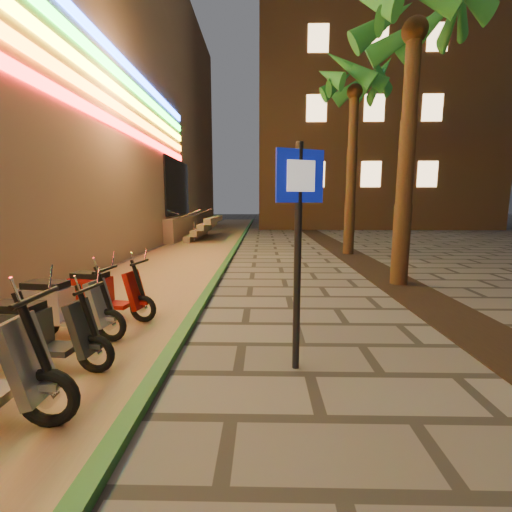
{
  "coord_description": "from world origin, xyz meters",
  "views": [
    {
      "loc": [
        0.29,
        -1.21,
        1.96
      ],
      "look_at": [
        0.19,
        3.69,
        1.2
      ],
      "focal_mm": 24.0,
      "sensor_mm": 36.0,
      "label": 1
    }
  ],
  "objects_px": {
    "pedestrian_sign": "(299,227)",
    "scooter_7": "(37,333)",
    "scooter_8": "(62,307)",
    "scooter_9": "(104,293)"
  },
  "relations": [
    {
      "from": "pedestrian_sign",
      "to": "scooter_7",
      "type": "relative_size",
      "value": 1.74
    },
    {
      "from": "pedestrian_sign",
      "to": "scooter_7",
      "type": "xyz_separation_m",
      "value": [
        -3.05,
        -0.1,
        -1.24
      ]
    },
    {
      "from": "pedestrian_sign",
      "to": "scooter_8",
      "type": "height_order",
      "value": "pedestrian_sign"
    },
    {
      "from": "scooter_7",
      "to": "scooter_9",
      "type": "bearing_deg",
      "value": 96.52
    },
    {
      "from": "scooter_7",
      "to": "scooter_8",
      "type": "xyz_separation_m",
      "value": [
        -0.25,
        0.94,
        0.02
      ]
    },
    {
      "from": "pedestrian_sign",
      "to": "scooter_7",
      "type": "distance_m",
      "value": 3.29
    },
    {
      "from": "scooter_8",
      "to": "scooter_9",
      "type": "bearing_deg",
      "value": 83.41
    },
    {
      "from": "scooter_7",
      "to": "scooter_9",
      "type": "distance_m",
      "value": 1.77
    },
    {
      "from": "scooter_9",
      "to": "scooter_7",
      "type": "bearing_deg",
      "value": -79.11
    },
    {
      "from": "scooter_8",
      "to": "pedestrian_sign",
      "type": "bearing_deg",
      "value": -6.24
    }
  ]
}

